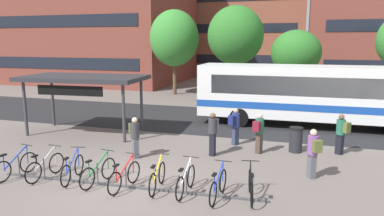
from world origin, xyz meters
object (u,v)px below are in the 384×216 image
(parked_bicycle_white_6, at_px, (186,181))
(trash_bin, at_px, (296,140))
(parked_bicycle_black_8, at_px, (251,186))
(commuter_maroon_pack_3, at_px, (259,131))
(street_tree_1, at_px, (174,38))
(parked_bicycle_green_3, at_px, (98,172))
(parked_bicycle_blue_7, at_px, (218,186))
(commuter_olive_pack_0, at_px, (135,135))
(commuter_olive_pack_2, at_px, (341,132))
(commuter_grey_pack_1, at_px, (213,131))
(street_tree_0, at_px, (296,53))
(parked_bicycle_silver_1, at_px, (45,167))
(parked_bicycle_blue_2, at_px, (73,169))
(commuter_olive_pack_5, at_px, (313,151))
(parked_bicycle_red_4, at_px, (124,177))
(parked_bicycle_yellow_5, at_px, (157,178))
(commuter_navy_pack_4, at_px, (235,124))
(street_tree_2, at_px, (235,35))
(transit_shelter, at_px, (83,80))
(parked_bicycle_blue_0, at_px, (16,166))
(city_bus, at_px, (315,93))

(parked_bicycle_white_6, height_order, trash_bin, trash_bin)
(parked_bicycle_black_8, bearing_deg, trash_bin, -23.67)
(commuter_maroon_pack_3, relative_size, trash_bin, 1.60)
(street_tree_1, bearing_deg, parked_bicycle_green_3, -77.22)
(parked_bicycle_green_3, relative_size, parked_bicycle_blue_7, 0.99)
(parked_bicycle_green_3, height_order, commuter_olive_pack_0, commuter_olive_pack_0)
(commuter_olive_pack_0, relative_size, commuter_olive_pack_2, 0.99)
(commuter_grey_pack_1, distance_m, street_tree_0, 14.61)
(parked_bicycle_silver_1, relative_size, parked_bicycle_blue_2, 1.01)
(parked_bicycle_green_3, bearing_deg, commuter_olive_pack_5, -60.73)
(parked_bicycle_red_4, xyz_separation_m, street_tree_1, (-5.29, 19.14, 4.31))
(commuter_olive_pack_5, height_order, street_tree_0, street_tree_0)
(parked_bicycle_yellow_5, relative_size, commuter_grey_pack_1, 0.99)
(parked_bicycle_blue_7, relative_size, commuter_navy_pack_4, 1.06)
(street_tree_0, bearing_deg, commuter_olive_pack_5, -86.28)
(parked_bicycle_white_6, distance_m, commuter_olive_pack_0, 3.90)
(commuter_maroon_pack_3, bearing_deg, parked_bicycle_red_4, 164.10)
(street_tree_2, bearing_deg, commuter_grey_pack_1, -82.80)
(street_tree_1, bearing_deg, street_tree_0, -6.10)
(transit_shelter, bearing_deg, commuter_navy_pack_4, -2.68)
(street_tree_2, bearing_deg, parked_bicycle_white_6, -83.96)
(parked_bicycle_blue_0, height_order, trash_bin, trash_bin)
(city_bus, distance_m, parked_bicycle_black_8, 10.18)
(parked_bicycle_silver_1, distance_m, street_tree_2, 19.06)
(parked_bicycle_yellow_5, height_order, transit_shelter, transit_shelter)
(commuter_olive_pack_0, height_order, street_tree_1, street_tree_1)
(parked_bicycle_blue_0, distance_m, commuter_navy_pack_4, 8.61)
(commuter_grey_pack_1, bearing_deg, parked_bicycle_blue_0, -49.94)
(city_bus, distance_m, parked_bicycle_blue_7, 10.63)
(commuter_olive_pack_2, bearing_deg, transit_shelter, 40.18)
(parked_bicycle_black_8, xyz_separation_m, commuter_olive_pack_0, (-4.80, 2.38, 0.55))
(transit_shelter, height_order, commuter_navy_pack_4, transit_shelter)
(commuter_olive_pack_2, height_order, commuter_maroon_pack_3, commuter_maroon_pack_3)
(city_bus, bearing_deg, parked_bicycle_blue_0, -133.43)
(commuter_grey_pack_1, bearing_deg, commuter_olive_pack_0, -62.96)
(parked_bicycle_blue_7, xyz_separation_m, parked_bicycle_black_8, (0.89, 0.26, 0.00))
(parked_bicycle_white_6, xyz_separation_m, street_tree_1, (-7.18, 18.91, 4.31))
(commuter_maroon_pack_3, xyz_separation_m, trash_bin, (1.42, 0.65, -0.43))
(city_bus, bearing_deg, commuter_olive_pack_0, -132.71)
(parked_bicycle_blue_0, height_order, street_tree_0, street_tree_0)
(street_tree_0, xyz_separation_m, street_tree_2, (-4.51, 0.21, 1.26))
(parked_bicycle_blue_7, relative_size, street_tree_0, 0.33)
(parked_bicycle_green_3, distance_m, street_tree_0, 19.10)
(parked_bicycle_blue_7, distance_m, parked_bicycle_black_8, 0.93)
(parked_bicycle_red_4, bearing_deg, commuter_grey_pack_1, -17.73)
(commuter_olive_pack_2, bearing_deg, street_tree_0, -40.56)
(parked_bicycle_silver_1, height_order, commuter_olive_pack_5, commuter_olive_pack_5)
(transit_shelter, distance_m, street_tree_0, 15.80)
(parked_bicycle_green_3, relative_size, street_tree_0, 0.32)
(city_bus, xyz_separation_m, street_tree_0, (-1.24, 7.79, 1.85))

